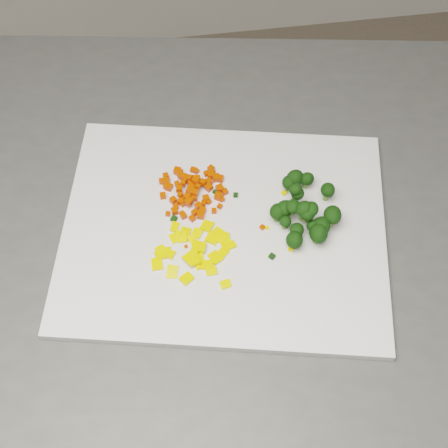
{
  "coord_description": "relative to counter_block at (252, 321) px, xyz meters",
  "views": [
    {
      "loc": [
        0.23,
        0.09,
        1.72
      ],
      "look_at": [
        0.3,
        0.57,
        0.92
      ],
      "focal_mm": 50.0,
      "sensor_mm": 36.0,
      "label": 1
    }
  ],
  "objects": [
    {
      "name": "carrot_cube_22",
      "position": [
        -0.11,
        0.06,
        0.47
      ],
      "size": [
        0.01,
        0.01,
        0.01
      ],
      "primitive_type": "cube",
      "rotation": [
        0.0,
        0.0,
        0.48
      ],
      "color": "red",
      "rests_on": "carrot_pile"
    },
    {
      "name": "broccoli_floret_2",
      "position": [
        0.02,
        -0.04,
        0.48
      ],
      "size": [
        0.02,
        0.02,
        0.03
      ],
      "primitive_type": null,
      "color": "black",
      "rests_on": "broccoli_pile"
    },
    {
      "name": "carrot_cube_12",
      "position": [
        -0.08,
        0.07,
        0.47
      ],
      "size": [
        0.01,
        0.01,
        0.01
      ],
      "primitive_type": "cube",
      "rotation": [
        0.0,
        0.0,
        0.31
      ],
      "color": "red",
      "rests_on": "carrot_pile"
    },
    {
      "name": "pepper_chunk_7",
      "position": [
        -0.06,
        -0.06,
        0.46
      ],
      "size": [
        0.02,
        0.02,
        0.01
      ],
      "primitive_type": "cube",
      "rotation": [
        -0.09,
        -0.01,
        0.32
      ],
      "color": "yellow",
      "rests_on": "pepper_pile"
    },
    {
      "name": "carrot_cube_20",
      "position": [
        -0.13,
        0.08,
        0.47
      ],
      "size": [
        0.01,
        0.01,
        0.01
      ],
      "primitive_type": "cube",
      "rotation": [
        0.0,
        0.0,
        2.75
      ],
      "color": "red",
      "rests_on": "carrot_pile"
    },
    {
      "name": "stray_bit_1",
      "position": [
        0.04,
        0.02,
        0.47
      ],
      "size": [
        0.01,
        0.01,
        0.0
      ],
      "primitive_type": "cube",
      "rotation": [
        0.0,
        0.0,
        0.55
      ],
      "color": "yellow",
      "rests_on": "cutting_board"
    },
    {
      "name": "carrot_cube_32",
      "position": [
        -0.15,
        0.06,
        0.47
      ],
      "size": [
        0.01,
        0.01,
        0.01
      ],
      "primitive_type": "cube",
      "rotation": [
        0.0,
        0.0,
        0.03
      ],
      "color": "red",
      "rests_on": "carrot_pile"
    },
    {
      "name": "broccoli_floret_9",
      "position": [
        0.09,
        -0.05,
        0.48
      ],
      "size": [
        0.04,
        0.04,
        0.04
      ],
      "primitive_type": null,
      "color": "black",
      "rests_on": "broccoli_pile"
    },
    {
      "name": "stray_bit_9",
      "position": [
        -0.11,
        -0.09,
        0.47
      ],
      "size": [
        0.01,
        0.01,
        0.0
      ],
      "primitive_type": "cube",
      "rotation": [
        0.0,
        0.0,
        1.85
      ],
      "color": "yellow",
      "rests_on": "cutting_board"
    },
    {
      "name": "broccoli_floret_14",
      "position": [
        0.1,
        -0.0,
        0.48
      ],
      "size": [
        0.03,
        0.03,
        0.03
      ],
      "primitive_type": null,
      "color": "black",
      "rests_on": "broccoli_pile"
    },
    {
      "name": "pepper_chunk_28",
      "position": [
        -0.12,
        -0.08,
        0.47
      ],
      "size": [
        0.02,
        0.02,
        0.01
      ],
      "primitive_type": "cube",
      "rotation": [
        -0.0,
        0.14,
        0.64
      ],
      "color": "yellow",
      "rests_on": "pepper_pile"
    },
    {
      "name": "broccoli_floret_13",
      "position": [
        0.01,
        -0.03,
        0.48
      ],
      "size": [
        0.03,
        0.03,
        0.03
      ],
      "primitive_type": null,
      "color": "black",
      "rests_on": "broccoli_pile"
    },
    {
      "name": "stray_bit_10",
      "position": [
        -0.04,
        0.02,
        0.47
      ],
      "size": [
        0.01,
        0.01,
        0.0
      ],
      "primitive_type": "cube",
      "rotation": [
        0.0,
        0.0,
        1.4
      ],
      "color": "black",
      "rests_on": "cutting_board"
    },
    {
      "name": "broccoli_floret_7",
      "position": [
        0.04,
        -0.06,
        0.48
      ],
      "size": [
        0.03,
        0.03,
        0.03
      ],
      "primitive_type": null,
      "color": "black",
      "rests_on": "broccoli_pile"
    },
    {
      "name": "broccoli_floret_19",
      "position": [
        0.07,
        -0.07,
        0.48
      ],
      "size": [
        0.04,
        0.04,
        0.03
      ],
      "primitive_type": null,
      "color": "black",
      "rests_on": "broccoli_pile"
    },
    {
      "name": "carrot_cube_60",
      "position": [
        -0.08,
        0.04,
        0.47
      ],
      "size": [
        0.01,
        0.01,
        0.01
      ],
      "primitive_type": "cube",
      "rotation": [
        0.0,
        0.0,
        2.19
      ],
      "color": "red",
      "rests_on": "carrot_pile"
    },
    {
      "name": "pepper_chunk_13",
      "position": [
        -0.12,
        -0.08,
        0.47
      ],
      "size": [
        0.02,
        0.02,
        0.01
      ],
      "primitive_type": "cube",
      "rotation": [
        -0.12,
        0.01,
        0.26
      ],
      "color": "yellow",
      "rests_on": "pepper_pile"
    },
    {
      "name": "carrot_cube_48",
      "position": [
        -0.06,
        0.02,
        0.47
      ],
      "size": [
        0.01,
        0.01,
        0.01
      ],
      "primitive_type": "cube",
      "rotation": [
        0.0,
        0.0,
        0.15
      ],
      "color": "red",
      "rests_on": "carrot_pile"
    },
    {
      "name": "carrot_cube_33",
      "position": [
        -0.12,
        0.05,
        0.48
      ],
      "size": [
        0.01,
        0.01,
        0.01
      ],
      "primitive_type": "cube",
      "rotation": [
        0.0,
        0.0,
        2.99
      ],
      "color": "red",
      "rests_on": "carrot_pile"
    },
    {
      "name": "broccoli_floret_5",
      "position": [
        0.04,
        0.02,
        0.48
      ],
      "size": [
        0.03,
        0.03,
        0.03
      ],
      "primitive_type": null,
      "color": "black",
      "rests_on": "broccoli_pile"
    },
    {
      "name": "pepper_chunk_3",
      "position": [
        -0.09,
        -0.08,
        0.46
      ],
      "size": [
        0.02,
        0.03,
        0.01
      ],
      "primitive_type": "cube",
      "rotation": [
        -0.0,
        0.08,
        2.06
      ],
      "color": "yellow",
      "rests_on": "pepper_pile"
    },
    {
      "name": "counter_block",
      "position": [
        0.0,
        0.0,
        0.0
      ],
      "size": [
        1.19,
        0.92,
        0.9
      ],
      "primitive_type": "cube",
      "rotation": [
        0.0,
        0.0,
        -0.15
      ],
      "color": "#474744",
      "rests_on": "ground"
    },
    {
      "name": "pepper_chunk_23",
      "position": [
        -0.15,
        -0.1,
        0.46
      ],
      "size": [
        0.02,
        0.02,
        0.01
      ],
      "primitive_type": "cube",
      "rotation": [
        0.1,
        -0.15,
        1.34
      ],
      "color": "yellow",
      "rests_on": "pepper_pile"
    },
    {
      "name": "stray_bit_6",
      "position": [
        -0.01,
        -0.04,
        0.47
      ],
      "size": [
        0.01,
        0.01,
        0.0
      ],
      "primitive_type": "cube",
      "rotation": [
        0.0,
        0.0,
        2.23
      ],
      "color": "red",
      "rests_on": "cutting_board"
    },
    {
      "name": "broccoli_floret_3",
      "position": [
        0.07,
        -0.06,
        0.48
      ],
      "size": [
        0.04,
        0.04,
        0.04
      ],
      "primitive_type": null,
      "color": "black",
      "rests_on": "broccoli_pile"
    },
    {
      "name": "carrot_cube_58",
      "position": [
        -0.07,
        0.06,
        0.47
      ],
      "size": [
        0.01,
        0.01,
        0.01
      ],
      "primitive_type": "cube",
      "rotation": [
        0.0,
        0.0,
        1.63
      ],
      "color": "red",
      "rests_on": "carrot_pile"
    },
    {
      "name": "stray_bit_4",
      "position": [
        -0.13,
        -0.06,
        0.46
      ],
      "size": [
        0.01,
        0.01,
        0.0
      ],
      "primitive_type": "cube",
      "rotation": [
        0.0,
        0.0,
        0.28
      ],
      "color": "red",
      "rests_on": "cutting_board"
    },
    {
      "name": "carrot_cube_54",
      "position": [
        -0.15,
        0.0,
        0.47
      ],
      "size": [
        0.01,
        0.01,
        0.01
      ],
      "primitive_type": "cube",
      "rotation": [
        0.0,
        0.0,
        1.24
      ],
      "color": "red",
      "rests_on": "carrot_pile"
    },
    {
      "name": "carrot_cube_27",
      "position": [
        -0.1,
        0.05,
        0.48
      ],
      "size": [
        0.01,
        0.01,
        0.01
      ],
      "primitive_type": "cube",
      "rotation": [
        0.0,
        0.0,
        1.26
      ],
      "color": "red",
      "rests_on": "carrot_pile"
    },
    {
      "name": "carrot_cube_62",
      "position": [
        -0.13,
        -0.0,
        0.47
      ],
      "size": [
        0.01,
        0.01,
        0.01
      ],
      "primitive_type": "cube",
      "rotation": [
        0.0,
        0.0,
        2.08
      ],
      "color": "red",
      "rests_on": "carrot_pile"
    },
    {
      "name": "pepper_chunk_26",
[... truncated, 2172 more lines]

